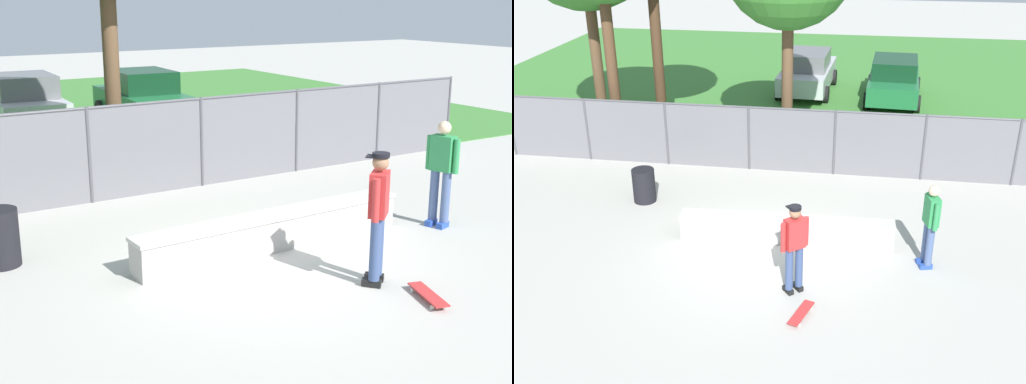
{
  "view_description": "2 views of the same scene",
  "coord_description": "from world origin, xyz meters",
  "views": [
    {
      "loc": [
        -5.31,
        -8.04,
        3.81
      ],
      "look_at": [
        -0.01,
        0.51,
        1.0
      ],
      "focal_mm": 49.34,
      "sensor_mm": 36.0,
      "label": 1
    },
    {
      "loc": [
        1.87,
        -11.13,
        6.76
      ],
      "look_at": [
        0.01,
        0.73,
        1.13
      ],
      "focal_mm": 42.88,
      "sensor_mm": 36.0,
      "label": 2
    }
  ],
  "objects": [
    {
      "name": "ground_plane",
      "position": [
        0.0,
        0.0,
        0.0
      ],
      "size": [
        80.0,
        80.0,
        0.0
      ],
      "primitive_type": "plane",
      "color": "#ADAAA3"
    },
    {
      "name": "car_green",
      "position": [
        2.97,
        11.91,
        0.84
      ],
      "size": [
        2.19,
        4.29,
        1.66
      ],
      "color": "#1E6638",
      "rests_on": "ground"
    },
    {
      "name": "trash_bin",
      "position": [
        -3.4,
        2.11,
        0.43
      ],
      "size": [
        0.56,
        0.56,
        0.86
      ],
      "primitive_type": "cylinder",
      "color": "black",
      "rests_on": "ground"
    },
    {
      "name": "skateboard",
      "position": [
        1.02,
        -2.06,
        0.07
      ],
      "size": [
        0.43,
        0.82,
        0.09
      ],
      "color": "red",
      "rests_on": "ground"
    },
    {
      "name": "bystander",
      "position": [
        3.37,
        0.05,
        1.01
      ],
      "size": [
        0.35,
        0.58,
        1.82
      ],
      "color": "#2647A5",
      "rests_on": "ground"
    },
    {
      "name": "car_silver",
      "position": [
        -0.36,
        12.62,
        0.84
      ],
      "size": [
        2.19,
        4.29,
        1.66
      ],
      "color": "#B7BABF",
      "rests_on": "ground"
    },
    {
      "name": "skateboarder",
      "position": [
        0.79,
        -1.29,
        1.03
      ],
      "size": [
        0.49,
        0.44,
        1.84
      ],
      "color": "black",
      "rests_on": "ground"
    },
    {
      "name": "grass_strip",
      "position": [
        0.0,
        14.86,
        0.01
      ],
      "size": [
        28.6,
        20.0,
        0.02
      ],
      "primitive_type": "cube",
      "color": "#3D7A33",
      "rests_on": "ground"
    },
    {
      "name": "chainlink_fence",
      "position": [
        0.0,
        4.56,
        1.0
      ],
      "size": [
        16.67,
        0.07,
        1.84
      ],
      "color": "#4C4C51",
      "rests_on": "ground"
    },
    {
      "name": "concrete_ledge",
      "position": [
        0.39,
        0.62,
        0.29
      ],
      "size": [
        4.73,
        0.64,
        0.57
      ],
      "color": "#A8A59E",
      "rests_on": "ground"
    }
  ]
}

